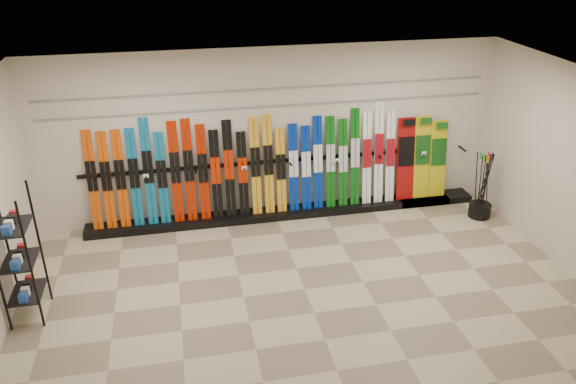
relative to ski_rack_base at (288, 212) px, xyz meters
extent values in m
plane|color=#88755D|center=(-0.22, -2.28, -0.06)|extent=(8.00, 8.00, 0.00)
plane|color=beige|center=(-0.22, 0.22, 1.44)|extent=(8.00, 0.00, 8.00)
plane|color=beige|center=(3.78, -2.28, 1.44)|extent=(0.00, 5.00, 5.00)
plane|color=silver|center=(-0.22, -2.28, 2.94)|extent=(8.00, 8.00, 0.00)
cube|color=black|center=(0.00, 0.00, 0.00)|extent=(8.00, 0.40, 0.12)
cube|color=#DF4905|center=(-3.27, 0.08, 0.90)|extent=(0.17, 0.27, 1.69)
cube|color=#DF4905|center=(-3.05, 0.07, 0.88)|extent=(0.17, 0.26, 1.65)
cube|color=#DF4905|center=(-2.82, 0.08, 0.89)|extent=(0.17, 0.27, 1.66)
cube|color=#0D638F|center=(-2.60, 0.08, 0.89)|extent=(0.17, 0.27, 1.67)
cube|color=#0D638F|center=(-2.36, 0.09, 0.97)|extent=(0.17, 0.29, 1.83)
cube|color=#0D638F|center=(-2.15, 0.07, 0.84)|extent=(0.17, 0.25, 1.57)
cube|color=#AF1A00|center=(-1.92, 0.08, 0.93)|extent=(0.17, 0.28, 1.74)
cube|color=#AF1A00|center=(-1.70, 0.08, 0.94)|extent=(0.17, 0.28, 1.77)
cube|color=#AF1A00|center=(-1.46, 0.08, 0.88)|extent=(0.17, 0.27, 1.65)
cube|color=black|center=(-1.25, 0.07, 0.83)|extent=(0.17, 0.25, 1.55)
cube|color=black|center=(-1.02, 0.08, 0.91)|extent=(0.17, 0.27, 1.70)
cube|color=black|center=(-0.78, 0.06, 0.80)|extent=(0.17, 0.24, 1.49)
cube|color=gold|center=(-0.55, 0.08, 0.92)|extent=(0.17, 0.28, 1.71)
cube|color=gold|center=(-0.33, 0.08, 0.93)|extent=(0.17, 0.28, 1.75)
cube|color=gold|center=(-0.11, 0.06, 0.81)|extent=(0.17, 0.24, 1.49)
cube|color=#042AA1|center=(0.12, 0.07, 0.84)|extent=(0.17, 0.25, 1.56)
cube|color=#042AA1|center=(0.34, 0.06, 0.81)|extent=(0.17, 0.24, 1.51)
cube|color=#042AA1|center=(0.56, 0.08, 0.89)|extent=(0.17, 0.27, 1.67)
cube|color=#0B5F11|center=(0.79, 0.07, 0.88)|extent=(0.17, 0.27, 1.65)
cube|color=#0B5F11|center=(1.02, 0.07, 0.85)|extent=(0.17, 0.26, 1.59)
cube|color=#0B5F11|center=(1.25, 0.08, 0.94)|extent=(0.17, 0.28, 1.76)
cube|color=white|center=(1.47, 0.08, 0.91)|extent=(0.17, 0.27, 1.71)
cube|color=white|center=(1.70, 0.09, 0.97)|extent=(0.17, 0.29, 1.83)
cube|color=white|center=(1.92, 0.08, 0.90)|extent=(0.17, 0.27, 1.68)
cube|color=#990C0C|center=(2.23, 0.08, 0.82)|extent=(0.33, 0.24, 1.53)
cube|color=gold|center=(2.54, 0.08, 0.83)|extent=(0.31, 0.24, 1.54)
cube|color=gold|center=(2.87, 0.07, 0.77)|extent=(0.32, 0.22, 1.43)
cube|color=black|center=(-3.97, -2.07, 0.86)|extent=(0.40, 0.60, 1.84)
cylinder|color=black|center=(3.38, -0.74, 0.07)|extent=(0.39, 0.39, 0.25)
cylinder|color=black|center=(3.43, -0.72, 0.55)|extent=(0.13, 0.05, 1.18)
cylinder|color=black|center=(3.35, -0.74, 0.55)|extent=(0.09, 0.04, 1.18)
cylinder|color=black|center=(3.50, -0.65, 0.55)|extent=(0.11, 0.12, 1.17)
cylinder|color=black|center=(3.29, -0.63, 0.55)|extent=(0.10, 0.11, 1.18)
cylinder|color=black|center=(3.42, -0.65, 0.55)|extent=(0.16, 0.12, 1.17)
cylinder|color=black|center=(3.33, -0.81, 0.55)|extent=(0.15, 0.13, 1.17)
cylinder|color=black|center=(3.43, -0.72, 0.55)|extent=(0.05, 0.06, 1.18)
cylinder|color=black|center=(3.29, -0.76, 0.55)|extent=(0.02, 0.13, 1.18)
cylinder|color=black|center=(3.41, -0.72, 0.55)|extent=(0.14, 0.09, 1.17)
cube|color=gray|center=(-0.22, 0.20, 1.94)|extent=(7.60, 0.02, 0.03)
cube|color=gray|center=(-0.22, 0.20, 2.24)|extent=(7.60, 0.02, 0.03)
camera|label=1|loc=(-1.84, -8.79, 4.74)|focal=35.00mm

